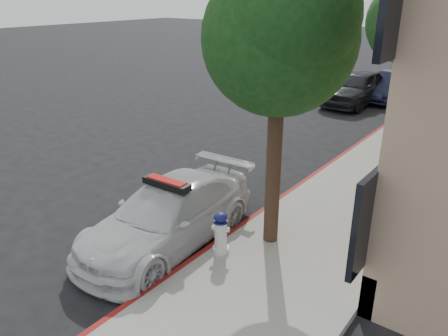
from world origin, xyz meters
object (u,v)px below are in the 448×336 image
object	(u,v)px
police_car	(168,215)
parked_car_far	(391,87)
fire_hydrant	(221,233)
parked_car_mid	(356,87)
traffic_cone	(374,187)

from	to	relation	value
police_car	parked_car_far	bearing A→B (deg)	88.77
police_car	parked_car_far	world-z (taller)	police_car
parked_car_far	fire_hydrant	xyz separation A→B (m)	(1.68, -16.01, -0.11)
police_car	parked_car_mid	size ratio (longest dim) A/B	0.98
parked_car_mid	parked_car_far	distance (m)	2.09
fire_hydrant	traffic_cone	size ratio (longest dim) A/B	1.41
fire_hydrant	parked_car_far	bearing A→B (deg)	75.63
traffic_cone	parked_car_far	bearing A→B (deg)	105.58
traffic_cone	police_car	bearing A→B (deg)	-122.46
police_car	fire_hydrant	world-z (taller)	police_car
parked_car_mid	traffic_cone	world-z (taller)	parked_car_mid
police_car	parked_car_mid	world-z (taller)	parked_car_mid
parked_car_mid	parked_car_far	xyz separation A→B (m)	(1.07, 1.79, -0.12)
parked_car_mid	fire_hydrant	xyz separation A→B (m)	(2.75, -14.22, -0.23)
police_car	traffic_cone	distance (m)	5.30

